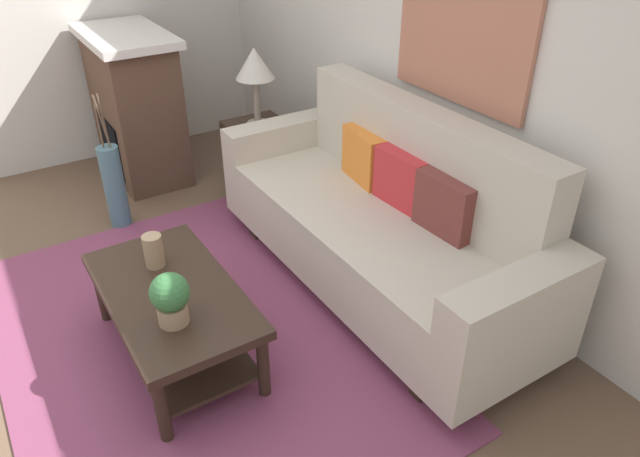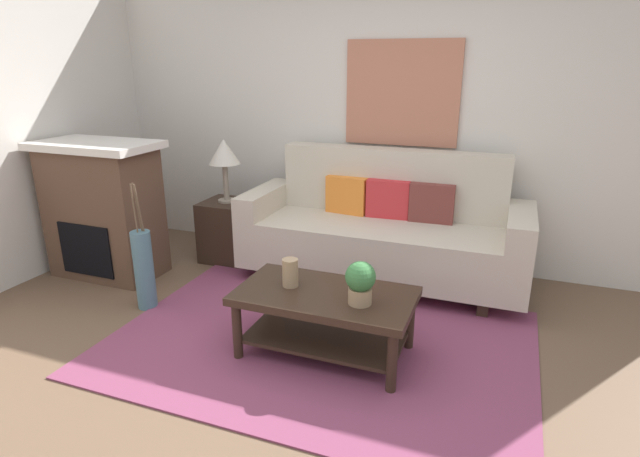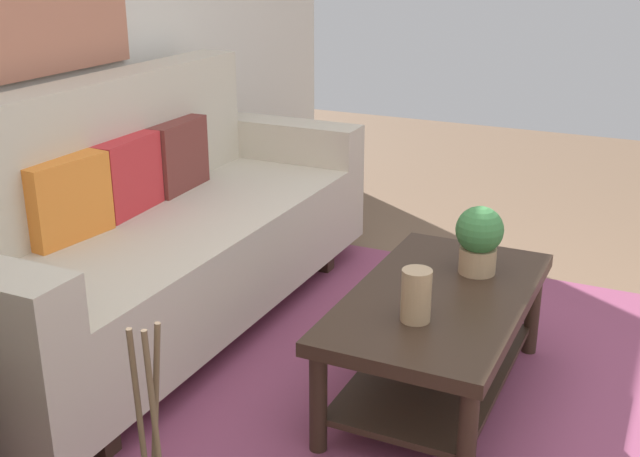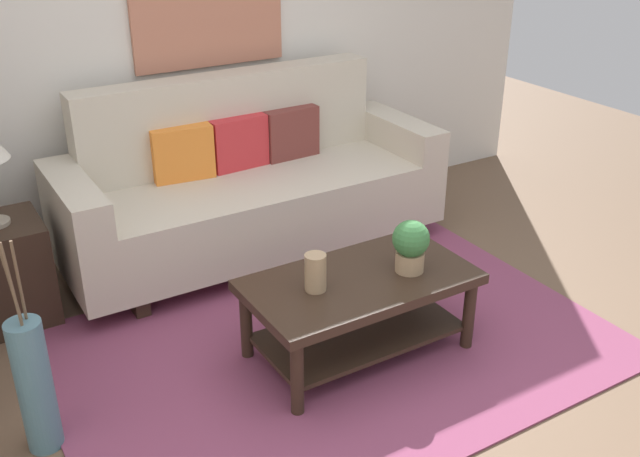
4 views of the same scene
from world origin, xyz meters
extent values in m
plane|color=brown|center=(0.00, 0.00, 0.00)|extent=(9.39, 9.39, 0.00)
cube|color=silver|center=(0.00, 2.22, 1.35)|extent=(5.39, 0.10, 2.70)
cube|color=#843D5B|center=(0.00, 0.50, 0.01)|extent=(2.73, 1.91, 0.01)
cube|color=beige|center=(0.13, 1.62, 0.32)|extent=(1.92, 0.84, 0.40)
cube|color=beige|center=(0.13, 1.94, 0.80)|extent=(1.92, 0.20, 0.56)
cube|color=beige|center=(-0.94, 1.62, 0.42)|extent=(0.20, 0.84, 0.60)
cube|color=beige|center=(1.19, 1.62, 0.42)|extent=(0.20, 0.84, 0.60)
cube|color=#332319|center=(-0.74, 1.62, 0.06)|extent=(0.08, 0.74, 0.12)
cube|color=#332319|center=(0.99, 1.62, 0.06)|extent=(0.08, 0.74, 0.12)
cube|color=orange|center=(-0.24, 1.80, 0.68)|extent=(0.37, 0.16, 0.32)
cube|color=red|center=(0.13, 1.80, 0.68)|extent=(0.37, 0.14, 0.32)
cube|color=brown|center=(0.49, 1.80, 0.68)|extent=(0.37, 0.14, 0.32)
cube|color=#332319|center=(0.08, 0.40, 0.41)|extent=(1.10, 0.60, 0.05)
cube|color=#332319|center=(0.08, 0.40, 0.12)|extent=(0.98, 0.50, 0.02)
cylinder|color=#332319|center=(-0.41, 0.15, 0.19)|extent=(0.06, 0.06, 0.38)
cylinder|color=#332319|center=(0.57, 0.15, 0.19)|extent=(0.06, 0.06, 0.38)
cylinder|color=#332319|center=(-0.41, 0.65, 0.19)|extent=(0.06, 0.06, 0.38)
cylinder|color=#332319|center=(0.57, 0.65, 0.19)|extent=(0.06, 0.06, 0.38)
cylinder|color=tan|center=(-0.16, 0.41, 0.52)|extent=(0.10, 0.10, 0.18)
cylinder|color=tan|center=(0.32, 0.33, 0.48)|extent=(0.14, 0.14, 0.10)
sphere|color=#38753D|center=(0.32, 0.33, 0.60)|extent=(0.18, 0.18, 0.18)
cube|color=#332319|center=(-1.34, 1.63, 0.28)|extent=(0.44, 0.44, 0.56)
cylinder|color=gray|center=(-1.34, 1.63, 0.57)|extent=(0.16, 0.16, 0.02)
cylinder|color=gray|center=(-1.34, 1.63, 0.74)|extent=(0.05, 0.05, 0.35)
cone|color=beige|center=(-1.34, 1.63, 1.02)|extent=(0.28, 0.28, 0.22)
cube|color=brown|center=(-2.14, 0.96, 0.55)|extent=(0.90, 0.50, 1.10)
cube|color=black|center=(-2.14, 0.70, 0.30)|extent=(0.52, 0.02, 0.44)
cube|color=silver|center=(-2.14, 0.96, 1.13)|extent=(1.02, 0.58, 0.06)
cylinder|color=slate|center=(-1.41, 0.53, 0.30)|extent=(0.14, 0.14, 0.61)
cylinder|color=brown|center=(-1.39, 0.53, 0.79)|extent=(0.02, 0.05, 0.36)
cylinder|color=brown|center=(-1.42, 0.55, 0.79)|extent=(0.04, 0.02, 0.36)
cylinder|color=brown|center=(-1.42, 0.51, 0.79)|extent=(0.03, 0.01, 0.36)
cube|color=#B77056|center=(0.13, 2.15, 1.52)|extent=(0.98, 0.03, 0.88)
camera|label=1|loc=(2.44, -0.22, 2.23)|focal=33.24mm
camera|label=2|loc=(1.07, -2.29, 1.80)|focal=28.66mm
camera|label=3|loc=(-2.44, -0.32, 1.63)|focal=44.65mm
camera|label=4|loc=(-1.67, -2.11, 2.17)|focal=41.30mm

